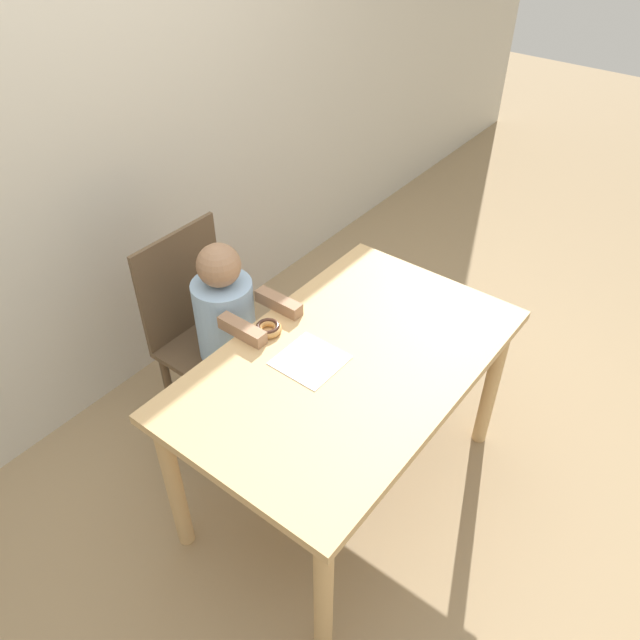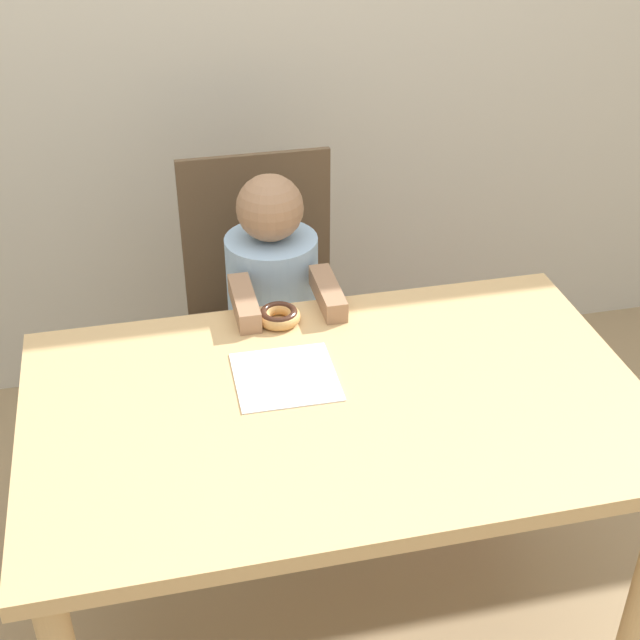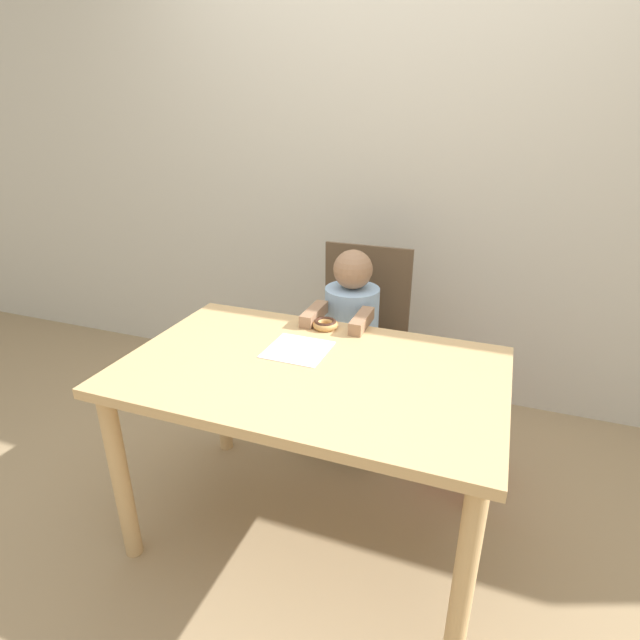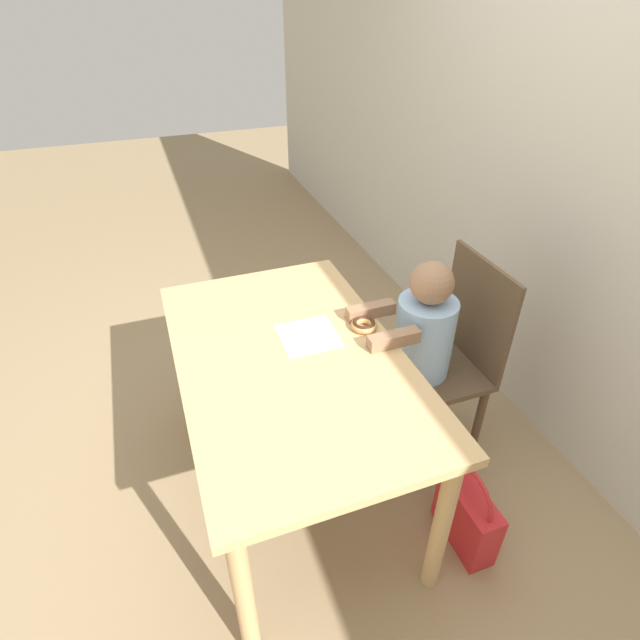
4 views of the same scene
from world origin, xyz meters
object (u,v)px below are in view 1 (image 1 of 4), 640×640
Objects in this scene: child_figure at (229,346)px; donut at (268,328)px; handbag at (312,347)px; chair at (208,335)px.

donut is at bearing -96.71° from child_figure.
donut is 0.82m from handbag.
chair is 0.45m from donut.
child_figure reaches higher than handbag.
child_figure reaches higher than donut.
chair is 9.22× the size of donut.
child_figure reaches higher than chair.
handbag is (0.50, -0.03, -0.34)m from child_figure.
chair is 0.12m from child_figure.
chair is 0.96× the size of child_figure.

